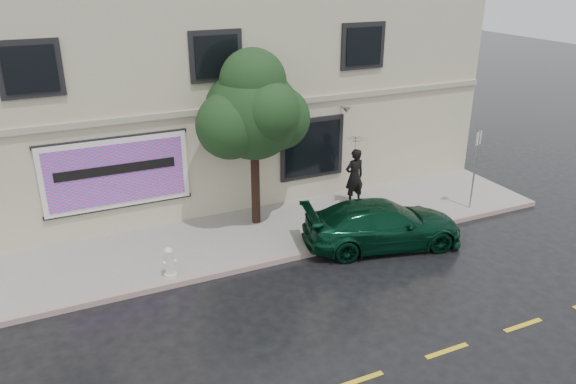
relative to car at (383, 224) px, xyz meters
name	(u,v)px	position (x,y,z in m)	size (l,w,h in m)	color
ground	(287,293)	(-3.62, -1.20, -0.68)	(90.00, 90.00, 0.00)	black
sidewalk	(242,237)	(-3.62, 2.05, -0.60)	(20.00, 3.50, 0.15)	#9A9691
curb	(264,264)	(-3.62, 0.30, -0.60)	(20.00, 0.18, 0.16)	gray
road_marking	(359,380)	(-3.62, -4.70, -0.67)	(19.00, 0.12, 0.01)	gold
building	(184,88)	(-3.62, 7.80, 2.82)	(20.00, 8.12, 7.00)	beige
billboard	(116,174)	(-6.82, 3.72, 1.38)	(4.30, 0.16, 2.20)	white
car	(383,224)	(0.00, 0.00, 0.00)	(2.05, 4.64, 1.35)	#072F1D
pedestrian	(354,177)	(0.64, 2.71, 0.44)	(0.71, 0.46, 1.94)	black
umbrella	(356,139)	(0.64, 2.71, 1.76)	(0.94, 0.94, 0.69)	black
street_tree	(254,114)	(-2.88, 2.73, 2.95)	(2.71, 2.71, 4.85)	black
fire_hydrant	(170,262)	(-6.13, 0.60, -0.12)	(0.34, 0.32, 0.84)	silver
sign_pole	(476,163)	(4.00, 0.78, 1.06)	(0.31, 0.14, 2.66)	#979B9F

